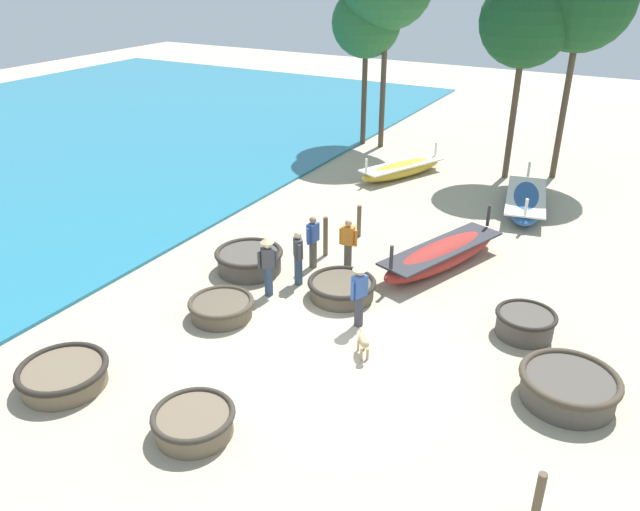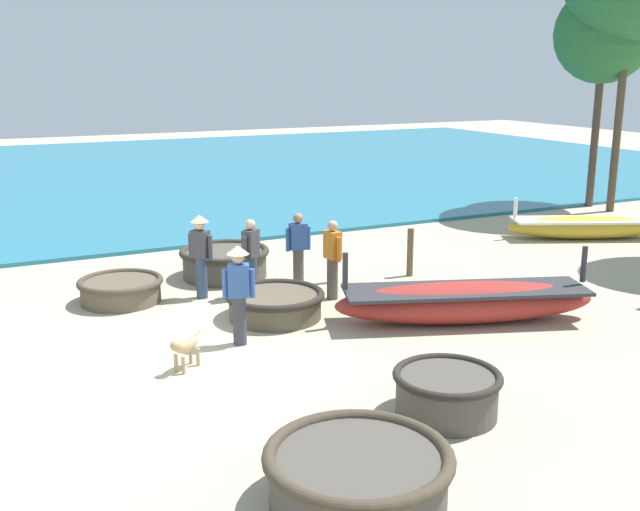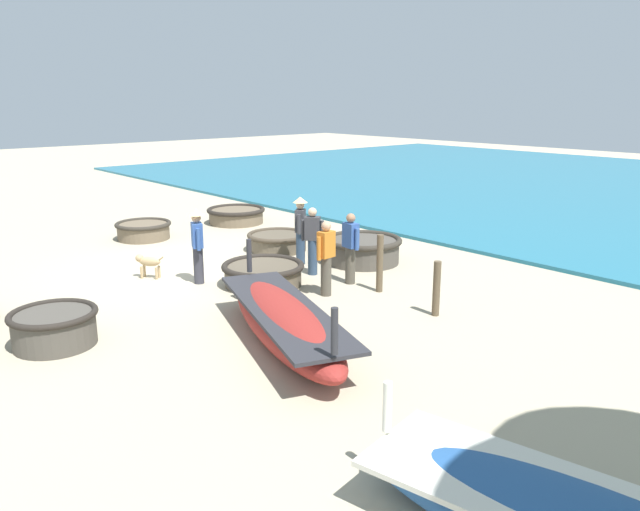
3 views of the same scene
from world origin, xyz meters
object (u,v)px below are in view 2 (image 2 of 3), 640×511
object	(u,v)px
mooring_post_inland	(334,254)
long_boat_red_hull	(465,301)
fisherman_by_coracle	(239,288)
fisherman_crouching	(298,249)
fisherman_with_hat	(332,258)
coracle_front_left	(447,392)
fisherman_hauling	(251,256)
coracle_upturned	(225,261)
long_boat_blue_hull	(585,226)
coracle_weathered	(275,303)
fisherman_standing_right	(201,251)
mooring_post_shoreline	(410,252)
coracle_far_left	(121,289)
tree_left_mid	(604,35)
coracle_center	(358,475)
dog	(185,347)

from	to	relation	value
mooring_post_inland	long_boat_red_hull	bearing A→B (deg)	16.14
fisherman_by_coracle	fisherman_crouching	size ratio (longest dim) A/B	1.06
fisherman_with_hat	coracle_front_left	bearing A→B (deg)	-10.48
fisherman_hauling	mooring_post_inland	bearing A→B (deg)	96.22
coracle_upturned	long_boat_blue_hull	world-z (taller)	long_boat_blue_hull
coracle_front_left	fisherman_by_coracle	xyz separation A→B (m)	(-3.62, -1.53, 0.63)
coracle_weathered	mooring_post_inland	world-z (taller)	mooring_post_inland
fisherman_standing_right	mooring_post_inland	distance (m)	2.86
long_boat_red_hull	mooring_post_shoreline	size ratio (longest dim) A/B	4.53
coracle_far_left	mooring_post_shoreline	bearing A→B (deg)	81.79
coracle_weathered	coracle_upturned	world-z (taller)	coracle_upturned
coracle_front_left	coracle_upturned	bearing A→B (deg)	-176.83
long_boat_blue_hull	tree_left_mid	distance (m)	7.16
coracle_center	dog	bearing A→B (deg)	-171.96
fisherman_with_hat	tree_left_mid	bearing A→B (deg)	113.55
fisherman_by_coracle	fisherman_standing_right	xyz separation A→B (m)	(-2.73, 0.21, 0.00)
fisherman_with_hat	fisherman_crouching	bearing A→B (deg)	-163.34
dog	tree_left_mid	xyz separation A→B (m)	(-7.48, 15.71, 5.02)
coracle_front_left	tree_left_mid	distance (m)	17.48
fisherman_standing_right	fisherman_hauling	bearing A→B (deg)	67.19
coracle_upturned	fisherman_with_hat	xyz separation A→B (m)	(2.44, 1.38, 0.49)
fisherman_by_coracle	long_boat_blue_hull	bearing A→B (deg)	107.02
coracle_front_left	coracle_center	bearing A→B (deg)	-57.37
dog	mooring_post_shoreline	distance (m)	6.57
fisherman_hauling	mooring_post_shoreline	xyz separation A→B (m)	(0.06, 3.65, -0.31)
fisherman_by_coracle	fisherman_with_hat	xyz separation A→B (m)	(-1.54, 2.49, -0.12)
coracle_center	long_boat_blue_hull	xyz separation A→B (m)	(-8.28, 11.45, -0.02)
coracle_weathered	coracle_upturned	bearing A→B (deg)	178.64
mooring_post_shoreline	tree_left_mid	world-z (taller)	tree_left_mid
coracle_upturned	fisherman_hauling	size ratio (longest dim) A/B	1.24
long_boat_blue_hull	fisherman_hauling	distance (m)	9.90
dog	fisherman_with_hat	bearing A→B (deg)	121.41
coracle_weathered	long_boat_blue_hull	xyz separation A→B (m)	(-2.36, 9.90, 0.05)
coracle_upturned	mooring_post_inland	size ratio (longest dim) A/B	1.57
fisherman_with_hat	dog	world-z (taller)	fisherman_with_hat
fisherman_standing_right	mooring_post_shoreline	distance (m)	4.59
fisherman_standing_right	mooring_post_shoreline	bearing A→B (deg)	84.46
tree_left_mid	coracle_far_left	bearing A→B (deg)	-77.02
coracle_far_left	fisherman_standing_right	distance (m)	1.70
fisherman_with_hat	fisherman_standing_right	bearing A→B (deg)	-117.51
mooring_post_shoreline	tree_left_mid	xyz separation A→B (m)	(-4.53, 9.84, 4.87)
coracle_front_left	fisherman_by_coracle	world-z (taller)	fisherman_by_coracle
fisherman_hauling	fisherman_with_hat	bearing A→B (deg)	59.62
fisherman_crouching	mooring_post_inland	bearing A→B (deg)	93.41
coracle_weathered	tree_left_mid	xyz separation A→B (m)	(-5.83, 13.56, 5.12)
coracle_front_left	coracle_upturned	world-z (taller)	coracle_upturned
coracle_far_left	long_boat_blue_hull	world-z (taller)	long_boat_blue_hull
tree_left_mid	long_boat_blue_hull	bearing A→B (deg)	-46.51
coracle_front_left	mooring_post_shoreline	bearing A→B (deg)	151.36
coracle_center	dog	size ratio (longest dim) A/B	3.46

